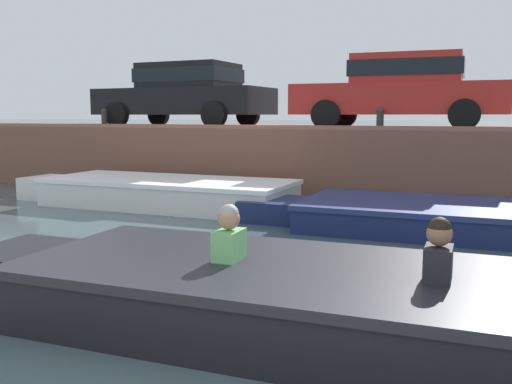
# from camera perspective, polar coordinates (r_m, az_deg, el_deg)

# --- Properties ---
(ground_plane) EXTENTS (400.00, 400.00, 0.00)m
(ground_plane) POSITION_cam_1_polar(r_m,az_deg,el_deg) (6.66, 9.49, -7.94)
(ground_plane) COLOR #3D5156
(far_quay_wall) EXTENTS (60.00, 6.00, 1.50)m
(far_quay_wall) POSITION_cam_1_polar(r_m,az_deg,el_deg) (14.23, 17.13, 3.18)
(far_quay_wall) COLOR brown
(far_quay_wall) RESTS_ON ground
(far_wall_coping) EXTENTS (60.00, 0.24, 0.08)m
(far_wall_coping) POSITION_cam_1_polar(r_m,az_deg,el_deg) (11.34, 15.71, 6.16)
(far_wall_coping) COLOR #925F4C
(far_wall_coping) RESTS_ON far_quay_wall
(boat_moored_west_white) EXTENTS (5.90, 1.96, 0.55)m
(boat_moored_west_white) POSITION_cam_1_polar(r_m,az_deg,el_deg) (11.46, -9.84, -0.01)
(boat_moored_west_white) COLOR white
(boat_moored_west_white) RESTS_ON ground
(boat_moored_central_navy) EXTENTS (6.82, 2.31, 0.44)m
(boat_moored_central_navy) POSITION_cam_1_polar(r_m,az_deg,el_deg) (9.22, 20.82, -2.59)
(boat_moored_central_navy) COLOR navy
(boat_moored_central_navy) RESTS_ON ground
(motorboat_passing) EXTENTS (6.06, 2.16, 1.03)m
(motorboat_passing) POSITION_cam_1_polar(r_m,az_deg,el_deg) (4.83, 2.81, -10.43)
(motorboat_passing) COLOR black
(motorboat_passing) RESTS_ON ground
(car_leftmost_black) EXTENTS (4.42, 2.05, 1.54)m
(car_leftmost_black) POSITION_cam_1_polar(r_m,az_deg,el_deg) (14.43, -7.06, 9.86)
(car_leftmost_black) COLOR black
(car_leftmost_black) RESTS_ON far_quay_wall
(car_left_inner_red) EXTENTS (4.43, 2.11, 1.54)m
(car_left_inner_red) POSITION_cam_1_polar(r_m,az_deg,el_deg) (12.64, 14.37, 10.00)
(car_left_inner_red) COLOR #B2231E
(car_left_inner_red) RESTS_ON far_quay_wall
(mooring_bollard_west) EXTENTS (0.15, 0.15, 0.45)m
(mooring_bollard_west) POSITION_cam_1_polar(r_m,az_deg,el_deg) (14.42, -14.94, 7.24)
(mooring_bollard_west) COLOR #2D2B28
(mooring_bollard_west) RESTS_ON far_quay_wall
(mooring_bollard_mid) EXTENTS (0.15, 0.15, 0.45)m
(mooring_bollard_mid) POSITION_cam_1_polar(r_m,az_deg,el_deg) (11.58, 12.31, 7.28)
(mooring_bollard_mid) COLOR #2D2B28
(mooring_bollard_mid) RESTS_ON far_quay_wall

